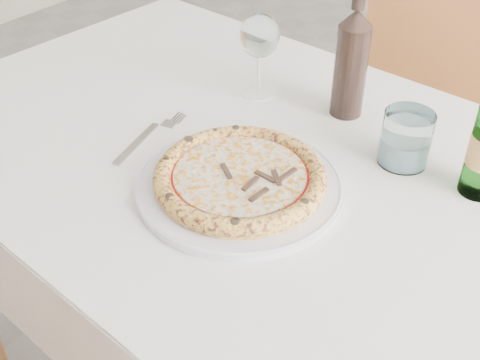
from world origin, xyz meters
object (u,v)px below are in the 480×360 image
at_px(pizza, 240,177).
at_px(wine_bottle, 351,62).
at_px(dining_table, 274,201).
at_px(plate, 240,185).
at_px(tumbler, 405,142).
at_px(chair_far, 434,107).
at_px(wine_glass, 260,37).

distance_m(pizza, wine_bottle, 0.33).
distance_m(dining_table, plate, 0.14).
bearing_deg(tumbler, dining_table, -141.98).
bearing_deg(plate, chair_far, 88.73).
bearing_deg(pizza, dining_table, 90.00).
bearing_deg(tumbler, wine_glass, 173.10).
xyz_separation_m(plate, wine_glass, (-0.17, 0.28, 0.12)).
bearing_deg(chair_far, pizza, -91.27).
bearing_deg(pizza, plate, 60.00).
relative_size(plate, tumbler, 3.51).
bearing_deg(dining_table, wine_glass, 133.27).
relative_size(dining_table, wine_bottle, 5.88).
height_order(pizza, tumbler, tumbler).
relative_size(dining_table, pizza, 5.36).
xyz_separation_m(plate, tumbler, (0.17, 0.24, 0.03)).
bearing_deg(wine_glass, wine_bottle, 13.79).
relative_size(tumbler, wine_bottle, 0.38).
distance_m(pizza, tumbler, 0.29).
distance_m(wine_glass, wine_bottle, 0.18).
xyz_separation_m(pizza, tumbler, (0.17, 0.24, 0.01)).
xyz_separation_m(dining_table, chair_far, (0.02, 0.74, -0.13)).
distance_m(chair_far, pizza, 0.87).
distance_m(chair_far, wine_glass, 0.69).
height_order(pizza, wine_glass, wine_glass).
distance_m(tumbler, wine_bottle, 0.19).
height_order(dining_table, chair_far, chair_far).
xyz_separation_m(chair_far, tumbler, (0.15, -0.60, 0.26)).
distance_m(dining_table, wine_glass, 0.32).
relative_size(plate, wine_bottle, 1.32).
bearing_deg(wine_glass, dining_table, -46.73).
height_order(tumbler, wine_bottle, wine_bottle).
bearing_deg(tumbler, plate, -126.32).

